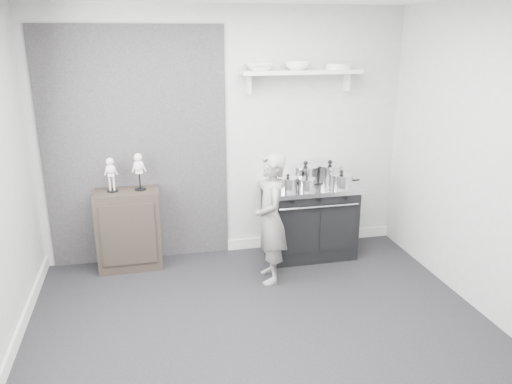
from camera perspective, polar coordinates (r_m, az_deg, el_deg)
ground at (r=4.33m, az=0.98°, el=-16.19°), size 4.00×4.00×0.00m
room_shell at (r=3.80m, az=-0.74°, el=5.92°), size 4.02×3.62×2.71m
wall_shelf at (r=5.44m, az=5.17°, el=13.41°), size 1.30×0.26×0.24m
stove at (r=5.62m, az=6.06°, el=-3.18°), size 1.03×0.64×0.82m
side_cabinet at (r=5.47m, az=-14.33°, el=-4.12°), size 0.66×0.38×0.86m
child at (r=4.93m, az=1.70°, el=-3.10°), size 0.35×0.50×1.32m
pot_front_left at (r=5.27m, az=3.66°, el=0.97°), size 0.30×0.21×0.18m
pot_back_left at (r=5.58m, az=5.66°, el=2.12°), size 0.38×0.30×0.24m
pot_back_right at (r=5.65m, az=8.41°, el=2.22°), size 0.37×0.29×0.24m
pot_front_right at (r=5.44m, az=9.71°, el=1.32°), size 0.34×0.25×0.19m
pot_front_center at (r=5.28m, az=5.79°, el=0.88°), size 0.27×0.18×0.17m
skeleton_full at (r=5.28m, az=-16.26°, el=2.18°), size 0.11×0.07×0.41m
skeleton_torso at (r=5.27m, az=-13.24°, el=2.59°), size 0.13×0.08×0.45m
bowl_large at (r=5.30m, az=0.41°, el=14.10°), size 0.30×0.30×0.07m
bowl_small at (r=5.41m, az=4.75°, el=14.18°), size 0.27×0.27×0.08m
plate_stack at (r=5.57m, az=9.39°, el=13.98°), size 0.28×0.28×0.06m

